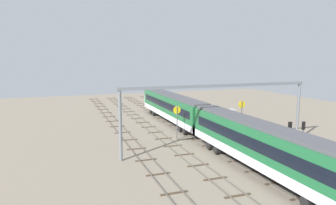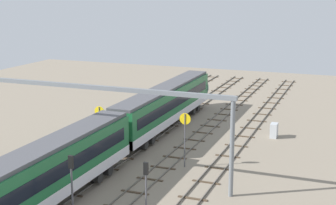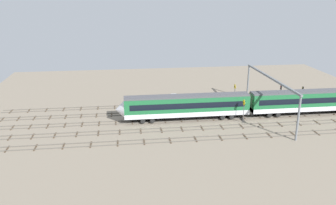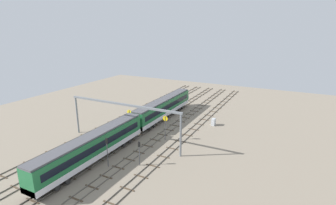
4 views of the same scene
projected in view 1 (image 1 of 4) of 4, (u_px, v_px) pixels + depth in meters
ground_plane at (176, 125)px, 50.32m from camera, size 94.07×94.07×0.00m
track_near_foreground at (225, 121)px, 53.42m from camera, size 78.07×2.40×0.16m
track_second_near at (201, 123)px, 51.86m from camera, size 78.07×2.40×0.16m
track_with_train at (176, 125)px, 50.31m from camera, size 78.07×2.40×0.16m
track_second_far at (149, 127)px, 48.75m from camera, size 78.07×2.40×0.16m
track_far_background at (120, 129)px, 47.20m from camera, size 78.07×2.40×0.16m
train at (202, 121)px, 40.77m from camera, size 50.40×3.24×4.80m
overhead_gantry at (219, 98)px, 36.00m from camera, size 0.40×24.41×8.01m
speed_sign_near_foreground at (242, 112)px, 43.10m from camera, size 0.14×1.04×5.04m
speed_sign_mid_trackside at (177, 117)px, 41.19m from camera, size 0.14×1.05×4.59m
signal_light_trackside_approach at (289, 139)px, 29.50m from camera, size 0.31×0.32×4.97m
signal_light_trackside_departure at (303, 134)px, 33.52m from camera, size 0.31×0.32×4.15m
relay_cabinet at (232, 113)px, 56.87m from camera, size 1.18×0.74×1.59m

